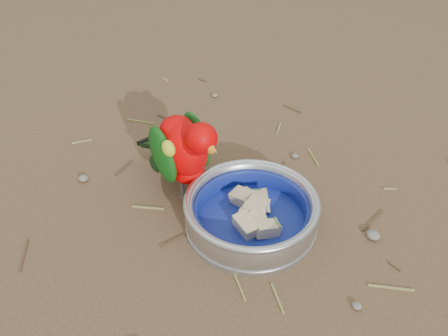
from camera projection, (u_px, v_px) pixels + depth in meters
The scene contains 6 objects.
ground at pixel (231, 228), 0.87m from camera, with size 60.00×60.00×0.00m, color brown.
food_bowl at pixel (251, 223), 0.86m from camera, with size 0.23×0.23×0.02m, color #B2B2BA.
bowl_wall at pixel (251, 210), 0.85m from camera, with size 0.23×0.23×0.04m, color #B2B2BA, non-canonical shape.
fruit_wedges at pixel (251, 213), 0.85m from camera, with size 0.14×0.14×0.03m, color #C5B088, non-canonical shape.
lory_parrot at pixel (185, 156), 0.89m from camera, with size 0.10×0.21×0.17m, color #D40001, non-canonical shape.
ground_debris at pixel (279, 208), 0.90m from camera, with size 0.90×0.80×0.01m, color olive, non-canonical shape.
Camera 1 is at (0.35, -0.50, 0.62)m, focal length 40.00 mm.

